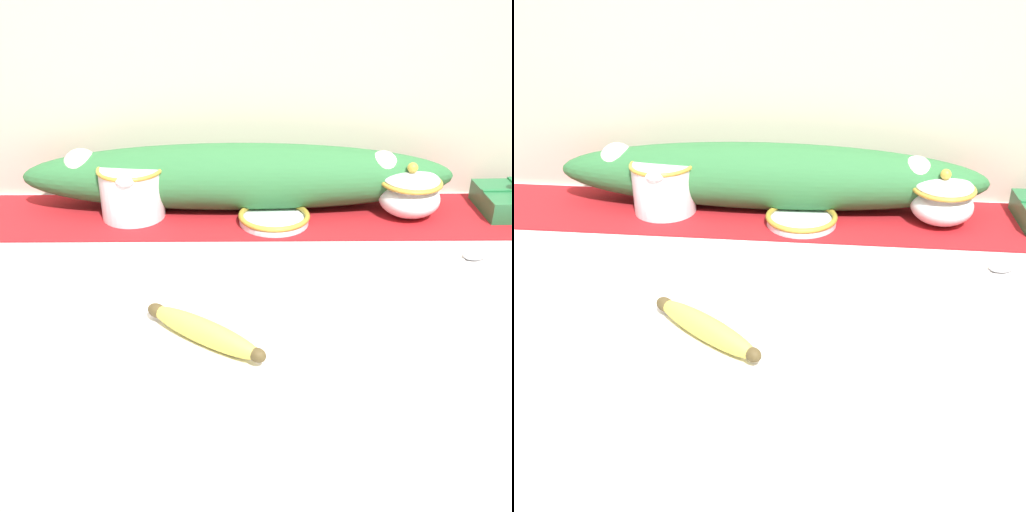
% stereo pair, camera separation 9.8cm
% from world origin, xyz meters
% --- Properties ---
extents(countertop, '(1.30, 0.68, 0.87)m').
position_xyz_m(countertop, '(0.00, 0.00, 0.44)').
color(countertop, silver).
rests_on(countertop, ground_plane).
extents(back_wall, '(2.10, 0.04, 2.40)m').
position_xyz_m(back_wall, '(0.00, 0.36, 1.20)').
color(back_wall, beige).
rests_on(back_wall, ground_plane).
extents(table_runner, '(1.20, 0.21, 0.00)m').
position_xyz_m(table_runner, '(0.00, 0.22, 0.88)').
color(table_runner, '#A8191E').
rests_on(table_runner, countertop).
extents(cream_pitcher, '(0.12, 0.14, 0.10)m').
position_xyz_m(cream_pitcher, '(-0.20, 0.22, 0.93)').
color(cream_pitcher, white).
rests_on(cream_pitcher, countertop).
extents(sugar_bowl, '(0.12, 0.12, 0.11)m').
position_xyz_m(sugar_bowl, '(0.33, 0.22, 0.92)').
color(sugar_bowl, white).
rests_on(sugar_bowl, countertop).
extents(small_dish, '(0.13, 0.13, 0.02)m').
position_xyz_m(small_dish, '(0.07, 0.19, 0.89)').
color(small_dish, white).
rests_on(small_dish, countertop).
extents(banana, '(0.18, 0.14, 0.03)m').
position_xyz_m(banana, '(-0.04, -0.19, 0.89)').
color(banana, '#DBCC4C').
rests_on(banana, countertop).
extents(spoon, '(0.16, 0.08, 0.01)m').
position_xyz_m(spoon, '(0.39, 0.05, 0.88)').
color(spoon, '#B7B7BC').
rests_on(spoon, countertop).
extents(poinsettia_garland, '(0.83, 0.14, 0.13)m').
position_xyz_m(poinsettia_garland, '(-0.00, 0.26, 0.94)').
color(poinsettia_garland, '#2D6B38').
rests_on(poinsettia_garland, countertop).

